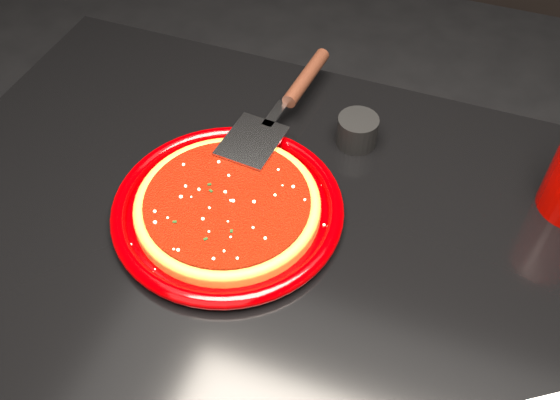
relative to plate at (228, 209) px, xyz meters
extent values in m
cylinder|color=#6E0000|center=(0.00, 0.00, 0.00)|extent=(0.32, 0.32, 0.02)
cylinder|color=brown|center=(0.00, 0.00, 0.00)|extent=(0.26, 0.26, 0.01)
torus|color=brown|center=(0.00, 0.00, 0.01)|extent=(0.26, 0.26, 0.02)
cylinder|color=#700E04|center=(0.00, 0.00, 0.01)|extent=(0.23, 0.23, 0.01)
cylinder|color=black|center=(0.12, 0.19, 0.01)|extent=(0.07, 0.07, 0.04)
camera|label=1|loc=(0.24, -0.46, 0.61)|focal=40.00mm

